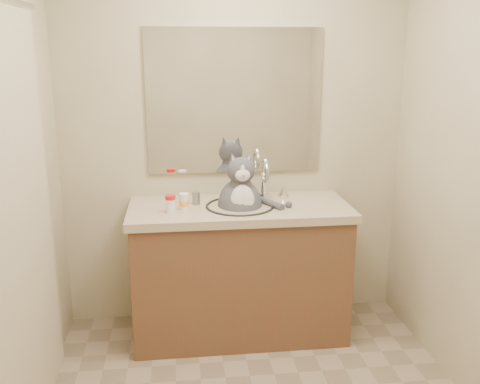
# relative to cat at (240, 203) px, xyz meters

# --- Properties ---
(room) EXTENTS (2.22, 2.52, 2.42)m
(room) POSITION_rel_cat_xyz_m (-0.01, -0.96, 0.33)
(room) COLOR gray
(room) RESTS_ON ground
(vanity) EXTENTS (1.34, 0.59, 1.12)m
(vanity) POSITION_rel_cat_xyz_m (-0.00, 0.00, -0.42)
(vanity) COLOR brown
(vanity) RESTS_ON ground
(mirror) EXTENTS (1.10, 0.02, 0.90)m
(mirror) POSITION_rel_cat_xyz_m (-0.01, 0.27, 0.58)
(mirror) COLOR white
(mirror) RESTS_ON room
(shower_curtain) EXTENTS (0.02, 1.30, 1.93)m
(shower_curtain) POSITION_rel_cat_xyz_m (-1.06, -0.86, 0.16)
(shower_curtain) COLOR beige
(shower_curtain) RESTS_ON ground
(cat) EXTENTS (0.39, 0.31, 0.54)m
(cat) POSITION_rel_cat_xyz_m (0.00, 0.00, 0.00)
(cat) COLOR #48484D
(cat) RESTS_ON vanity
(pill_bottle_redcap) EXTENTS (0.08, 0.08, 0.10)m
(pill_bottle_redcap) POSITION_rel_cat_xyz_m (-0.42, -0.09, 0.04)
(pill_bottle_redcap) COLOR white
(pill_bottle_redcap) RESTS_ON vanity
(pill_bottle_orange) EXTENTS (0.07, 0.07, 0.10)m
(pill_bottle_orange) POSITION_rel_cat_xyz_m (-0.34, -0.05, 0.03)
(pill_bottle_orange) COLOR white
(pill_bottle_orange) RESTS_ON vanity
(grey_canister) EXTENTS (0.06, 0.06, 0.08)m
(grey_canister) POSITION_rel_cat_xyz_m (-0.27, 0.07, 0.02)
(grey_canister) COLOR gray
(grey_canister) RESTS_ON vanity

